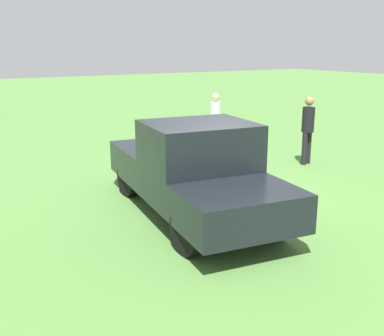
{
  "coord_description": "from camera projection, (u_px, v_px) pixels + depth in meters",
  "views": [
    {
      "loc": [
        7.42,
        -5.21,
        3.08
      ],
      "look_at": [
        0.37,
        -0.92,
        0.9
      ],
      "focal_mm": 43.56,
      "sensor_mm": 36.0,
      "label": 1
    }
  ],
  "objects": [
    {
      "name": "person_bystander",
      "position": [
        215.0,
        118.0,
        14.1
      ],
      "size": [
        0.36,
        0.36,
        1.69
      ],
      "rotation": [
        0.0,
        0.0,
        1.7
      ],
      "color": "#7A6B51",
      "rests_on": "ground_plane"
    },
    {
      "name": "pickup_truck",
      "position": [
        195.0,
        169.0,
        8.42
      ],
      "size": [
        5.09,
        2.46,
        1.78
      ],
      "rotation": [
        0.0,
        0.0,
        3.01
      ],
      "color": "black",
      "rests_on": "ground_plane"
    },
    {
      "name": "ground_plane",
      "position": [
        221.0,
        200.0,
        9.53
      ],
      "size": [
        80.0,
        80.0,
        0.0
      ],
      "primitive_type": "plane",
      "color": "#54843D"
    },
    {
      "name": "person_visitor",
      "position": [
        308.0,
        126.0,
        12.21
      ],
      "size": [
        0.39,
        0.39,
        1.8
      ],
      "rotation": [
        0.0,
        0.0,
        3.39
      ],
      "color": "black",
      "rests_on": "ground_plane"
    }
  ]
}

